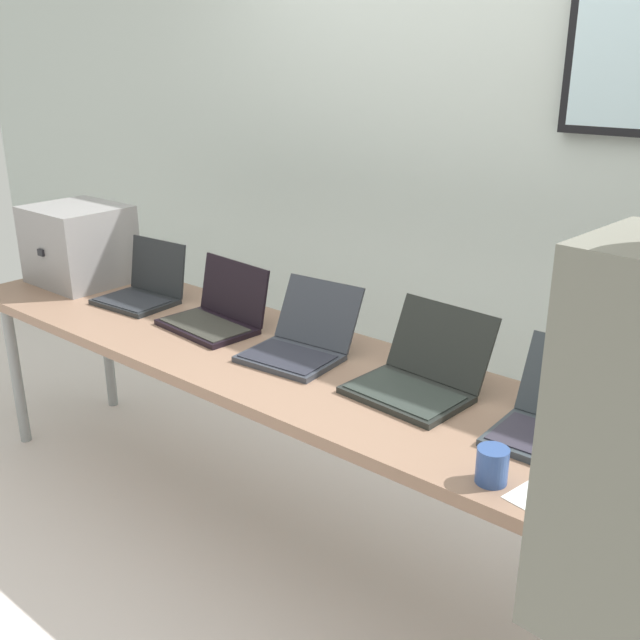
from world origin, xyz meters
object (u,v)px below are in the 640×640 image
(laptop_station_1, at_px, (217,312))
(laptop_station_4, at_px, (561,420))
(laptop_station_0, at_px, (144,288))
(laptop_station_2, at_px, (301,341))
(workbench, at_px, (294,373))
(coffee_mug, at_px, (492,466))
(laptop_station_3, at_px, (419,374))
(equipment_box, at_px, (79,244))

(laptop_station_1, distance_m, laptop_station_4, 1.38)
(laptop_station_0, relative_size, laptop_station_2, 0.88)
(workbench, height_order, laptop_station_0, laptop_station_0)
(laptop_station_1, bearing_deg, laptop_station_2, -1.12)
(laptop_station_1, distance_m, coffee_mug, 1.38)
(laptop_station_1, relative_size, laptop_station_3, 1.06)
(equipment_box, bearing_deg, workbench, -2.58)
(laptop_station_4, bearing_deg, equipment_box, -179.81)
(equipment_box, distance_m, coffee_mug, 2.29)
(workbench, xyz_separation_m, laptop_station_3, (0.46, 0.08, 0.11))
(equipment_box, xyz_separation_m, laptop_station_1, (0.92, -0.00, -0.12))
(laptop_station_0, bearing_deg, workbench, -4.18)
(laptop_station_1, bearing_deg, laptop_station_0, 179.33)
(laptop_station_3, relative_size, coffee_mug, 4.07)
(laptop_station_1, xyz_separation_m, laptop_station_2, (0.44, -0.01, -0.00))
(laptop_station_3, height_order, coffee_mug, laptop_station_3)
(laptop_station_0, distance_m, laptop_station_4, 1.85)
(coffee_mug, bearing_deg, laptop_station_3, 142.30)
(coffee_mug, bearing_deg, equipment_box, 172.15)
(workbench, height_order, laptop_station_2, laptop_station_2)
(equipment_box, bearing_deg, laptop_station_4, 0.19)
(equipment_box, height_order, laptop_station_3, equipment_box)
(equipment_box, xyz_separation_m, laptop_station_0, (0.46, 0.01, -0.12))
(laptop_station_0, distance_m, coffee_mug, 1.84)
(laptop_station_0, height_order, coffee_mug, laptop_station_0)
(laptop_station_1, xyz_separation_m, coffee_mug, (1.34, -0.31, -0.01))
(laptop_station_0, height_order, laptop_station_1, laptop_station_0)
(laptop_station_1, height_order, laptop_station_2, laptop_station_1)
(workbench, xyz_separation_m, laptop_station_0, (-0.92, 0.07, 0.11))
(workbench, relative_size, laptop_station_1, 8.14)
(laptop_station_0, xyz_separation_m, laptop_station_2, (0.91, -0.01, -0.00))
(laptop_station_2, bearing_deg, laptop_station_4, 0.99)
(workbench, distance_m, coffee_mug, 0.92)
(workbench, bearing_deg, equipment_box, 177.42)
(laptop_station_3, distance_m, laptop_station_4, 0.46)
(laptop_station_4, bearing_deg, laptop_station_2, -179.01)
(equipment_box, relative_size, laptop_station_3, 1.09)
(laptop_station_3, bearing_deg, laptop_station_0, -179.67)
(workbench, height_order, coffee_mug, coffee_mug)
(laptop_station_1, distance_m, laptop_station_3, 0.92)
(laptop_station_1, bearing_deg, coffee_mug, -13.10)
(equipment_box, bearing_deg, laptop_station_3, 0.42)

